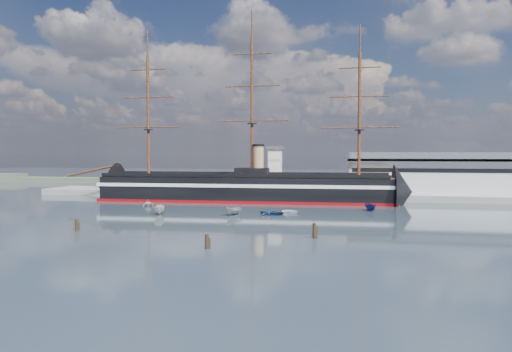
# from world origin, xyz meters

# --- Properties ---
(ground) EXTENTS (600.00, 600.00, 0.00)m
(ground) POSITION_xyz_m (0.00, 40.00, 0.00)
(ground) COLOR #1A2730
(ground) RESTS_ON ground
(quay) EXTENTS (180.00, 18.00, 2.00)m
(quay) POSITION_xyz_m (10.00, 76.00, 0.00)
(quay) COLOR slate
(quay) RESTS_ON ground
(warehouse) EXTENTS (63.00, 21.00, 11.60)m
(warehouse) POSITION_xyz_m (58.00, 80.00, 7.98)
(warehouse) COLOR #B7BABC
(warehouse) RESTS_ON ground
(quay_tower) EXTENTS (5.00, 5.00, 15.00)m
(quay_tower) POSITION_xyz_m (3.00, 73.00, 9.75)
(quay_tower) COLOR silver
(quay_tower) RESTS_ON ground
(shoreline) EXTENTS (120.00, 10.00, 4.00)m
(shoreline) POSITION_xyz_m (-139.23, 135.00, 1.45)
(shoreline) COLOR #3F4C38
(shoreline) RESTS_ON ground
(warship) EXTENTS (113.29, 20.96, 53.94)m
(warship) POSITION_xyz_m (-5.50, 60.00, 4.04)
(warship) COLOR black
(warship) RESTS_ON ground
(motorboat_a) EXTENTS (7.59, 4.64, 2.85)m
(motorboat_a) POSITION_xyz_m (-16.32, 23.67, 0.00)
(motorboat_a) COLOR beige
(motorboat_a) RESTS_ON ground
(motorboat_b) EXTENTS (2.03, 3.89, 1.73)m
(motorboat_b) POSITION_xyz_m (10.59, 28.47, 0.00)
(motorboat_b) COLOR navy
(motorboat_b) RESTS_ON ground
(motorboat_c) EXTENTS (6.91, 4.70, 2.60)m
(motorboat_c) POSITION_xyz_m (1.54, 26.43, 0.00)
(motorboat_c) COLOR gray
(motorboat_c) RESTS_ON ground
(motorboat_d) EXTENTS (6.19, 4.79, 2.09)m
(motorboat_d) POSITION_xyz_m (-27.02, 40.38, 0.00)
(motorboat_d) COLOR silver
(motorboat_d) RESTS_ON ground
(motorboat_e) EXTENTS (2.13, 3.02, 1.31)m
(motorboat_e) POSITION_xyz_m (14.13, 33.34, 0.00)
(motorboat_e) COLOR white
(motorboat_e) RESTS_ON ground
(motorboat_f) EXTENTS (6.14, 4.36, 2.31)m
(motorboat_f) POSITION_xyz_m (33.58, 42.02, 0.00)
(motorboat_f) COLOR navy
(motorboat_f) RESTS_ON ground
(piling_near_left) EXTENTS (0.64, 0.64, 2.89)m
(piling_near_left) POSITION_xyz_m (-21.77, -3.15, 0.00)
(piling_near_left) COLOR black
(piling_near_left) RESTS_ON ground
(piling_near_mid) EXTENTS (0.64, 0.64, 3.00)m
(piling_near_mid) POSITION_xyz_m (8.25, -14.87, 0.00)
(piling_near_mid) COLOR black
(piling_near_mid) RESTS_ON ground
(piling_near_right) EXTENTS (0.64, 0.64, 3.37)m
(piling_near_right) POSITION_xyz_m (23.63, -1.79, 0.00)
(piling_near_right) COLOR black
(piling_near_right) RESTS_ON ground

